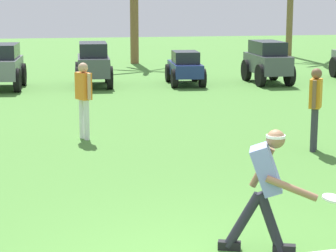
# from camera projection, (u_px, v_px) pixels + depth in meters

# --- Properties ---
(frisbee_thrower) EXTENTS (0.99, 0.69, 1.43)m
(frisbee_thrower) POSITION_uv_depth(u_px,v_px,m) (265.00, 184.00, 7.31)
(frisbee_thrower) COLOR #23232D
(frisbee_thrower) RESTS_ON ground_plane
(frisbee_in_flight) EXTENTS (0.34, 0.34, 0.06)m
(frisbee_in_flight) POSITION_uv_depth(u_px,v_px,m) (333.00, 198.00, 7.01)
(frisbee_in_flight) COLOR white
(teammate_midfield) EXTENTS (0.35, 0.46, 1.56)m
(teammate_midfield) POSITION_uv_depth(u_px,v_px,m) (315.00, 101.00, 12.16)
(teammate_midfield) COLOR #33333D
(teammate_midfield) RESTS_ON ground_plane
(teammate_deep) EXTENTS (0.34, 0.47, 1.56)m
(teammate_deep) POSITION_uv_depth(u_px,v_px,m) (84.00, 93.00, 13.16)
(teammate_deep) COLOR silver
(teammate_deep) RESTS_ON ground_plane
(parked_car_slot_c) EXTENTS (1.33, 2.42, 1.40)m
(parked_car_slot_c) POSITION_uv_depth(u_px,v_px,m) (4.00, 65.00, 20.42)
(parked_car_slot_c) COLOR slate
(parked_car_slot_c) RESTS_ON ground_plane
(parked_car_slot_d) EXTENTS (1.27, 2.40, 1.40)m
(parked_car_slot_d) POSITION_uv_depth(u_px,v_px,m) (93.00, 63.00, 21.06)
(parked_car_slot_d) COLOR #474C51
(parked_car_slot_d) RESTS_ON ground_plane
(parked_car_slot_e) EXTENTS (1.22, 2.25, 1.10)m
(parked_car_slot_e) POSITION_uv_depth(u_px,v_px,m) (185.00, 67.00, 21.44)
(parked_car_slot_e) COLOR navy
(parked_car_slot_e) RESTS_ON ground_plane
(parked_car_slot_f) EXTENTS (1.18, 2.36, 1.40)m
(parked_car_slot_f) POSITION_uv_depth(u_px,v_px,m) (267.00, 61.00, 21.74)
(parked_car_slot_f) COLOR #474C51
(parked_car_slot_f) RESTS_ON ground_plane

